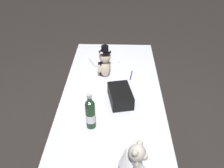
% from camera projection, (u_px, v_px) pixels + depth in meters
% --- Properties ---
extents(ground_plane, '(12.00, 12.00, 0.00)m').
position_uv_depth(ground_plane, '(112.00, 152.00, 2.45)').
color(ground_plane, '#2D2826').
extents(reception_table, '(1.86, 0.84, 0.78)m').
position_uv_depth(reception_table, '(112.00, 126.00, 2.23)').
color(reception_table, white).
rests_on(reception_table, ground_plane).
extents(teddy_bear_groom, '(0.14, 0.13, 0.31)m').
position_uv_depth(teddy_bear_groom, '(105.00, 63.00, 2.14)').
color(teddy_bear_groom, beige).
rests_on(teddy_bear_groom, reception_table).
extents(teddy_bear_bride, '(0.18, 0.21, 0.25)m').
position_uv_depth(teddy_bear_bride, '(134.00, 161.00, 1.32)').
color(teddy_bear_bride, white).
rests_on(teddy_bear_bride, reception_table).
extents(champagne_bottle, '(0.07, 0.07, 0.29)m').
position_uv_depth(champagne_bottle, '(90.00, 113.00, 1.62)').
color(champagne_bottle, '#1A381B').
rests_on(champagne_bottle, reception_table).
extents(signing_pen, '(0.15, 0.03, 0.01)m').
position_uv_depth(signing_pen, '(131.00, 76.00, 2.21)').
color(signing_pen, navy).
rests_on(signing_pen, reception_table).
extents(gift_case_black, '(0.30, 0.22, 0.11)m').
position_uv_depth(gift_case_black, '(120.00, 96.00, 1.89)').
color(gift_case_black, black).
rests_on(gift_case_black, reception_table).
extents(guestbook, '(0.30, 0.33, 0.02)m').
position_uv_depth(guestbook, '(104.00, 60.00, 2.44)').
color(guestbook, white).
rests_on(guestbook, reception_table).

